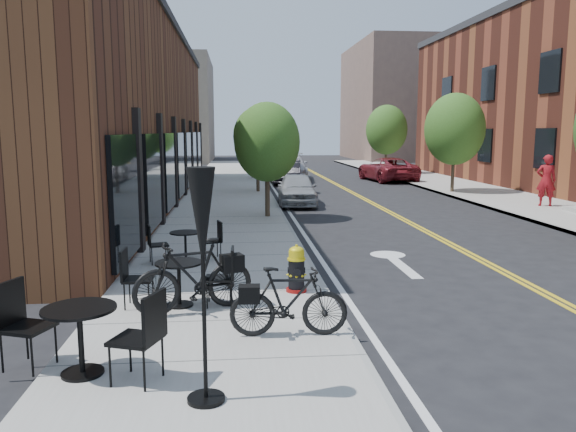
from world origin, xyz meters
name	(u,v)px	position (x,y,z in m)	size (l,w,h in m)	color
ground	(329,296)	(0.00, 0.00, 0.00)	(120.00, 120.00, 0.00)	black
sidewalk_near	(226,214)	(-2.00, 10.00, 0.06)	(4.00, 70.00, 0.12)	#9E9B93
sidewalk_far	(549,210)	(10.00, 10.00, 0.06)	(4.00, 70.00, 0.12)	#9E9B93
building_near	(116,118)	(-6.50, 14.00, 3.50)	(5.00, 28.00, 7.00)	#3F2014
bg_building_left	(171,111)	(-8.00, 48.00, 5.00)	(8.00, 14.00, 10.00)	#726656
bg_building_right	(400,103)	(16.00, 50.00, 6.00)	(10.00, 16.00, 12.00)	brown
tree_near_a	(267,142)	(-0.60, 9.00, 2.60)	(2.20, 2.20, 3.81)	#382B1E
tree_near_b	(258,137)	(-0.60, 17.00, 2.71)	(2.30, 2.30, 3.98)	#382B1E
tree_near_c	(253,138)	(-0.60, 25.00, 2.53)	(2.10, 2.10, 3.67)	#382B1E
tree_near_d	(249,134)	(-0.60, 33.00, 2.79)	(2.40, 2.40, 4.11)	#382B1E
tree_far_b	(455,129)	(8.60, 16.00, 3.06)	(2.80, 2.80, 4.62)	#382B1E
tree_far_c	(387,130)	(8.60, 28.00, 3.06)	(2.80, 2.80, 4.62)	#382B1E
fire_hydrant	(296,269)	(-0.60, -0.05, 0.52)	(0.40, 0.40, 0.85)	maroon
bicycle_left	(194,276)	(-2.34, -1.03, 0.71)	(0.55, 1.95, 1.17)	black
bicycle_right	(289,302)	(-0.94, -2.24, 0.62)	(0.47, 1.65, 0.99)	black
bistro_set_a	(80,331)	(-3.49, -3.27, 0.66)	(2.01, 1.16, 1.06)	black
bistro_set_b	(179,277)	(-2.60, -0.70, 0.60)	(1.78, 0.79, 0.96)	black
bistro_set_c	(185,242)	(-2.78, 2.54, 0.55)	(1.62, 0.83, 0.85)	black
patio_umbrella	(202,236)	(-2.00, -4.07, 1.91)	(0.40, 0.40, 2.49)	black
parked_car_a	(297,189)	(0.80, 12.67, 0.65)	(1.52, 3.79, 1.29)	#999DA1
parked_car_b	(288,171)	(1.29, 22.07, 0.70)	(1.47, 4.23, 1.39)	black
parked_car_c	(289,167)	(1.60, 24.70, 0.80)	(2.24, 5.52, 1.60)	#B7B7BC
parked_car_far	(387,169)	(7.40, 23.20, 0.70)	(2.34, 5.07, 1.41)	maroon
pedestrian	(546,180)	(10.16, 10.62, 1.10)	(0.72, 0.47, 1.97)	maroon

